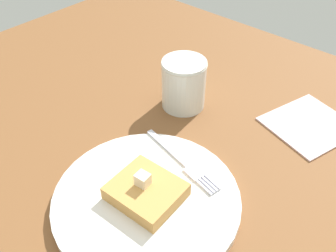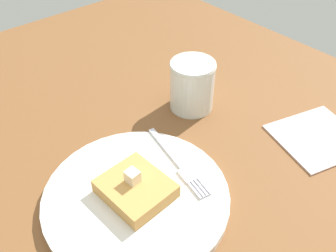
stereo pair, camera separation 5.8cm
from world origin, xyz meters
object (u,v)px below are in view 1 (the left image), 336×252
plate (147,199)px  napkin (309,125)px  fork (184,163)px  syrup_jar (185,87)px

plate → napkin: plate is taller
plate → fork: (-8.16, -0.07, 0.78)cm
plate → napkin: (-30.72, 9.38, -0.68)cm
plate → fork: size_ratio=1.62×
fork → syrup_jar: (-12.59, -10.50, 2.50)cm
syrup_jar → napkin: 22.65cm
plate → napkin: 32.13cm
plate → napkin: bearing=163.0°
fork → napkin: fork is taller
syrup_jar → plate: bearing=27.0°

